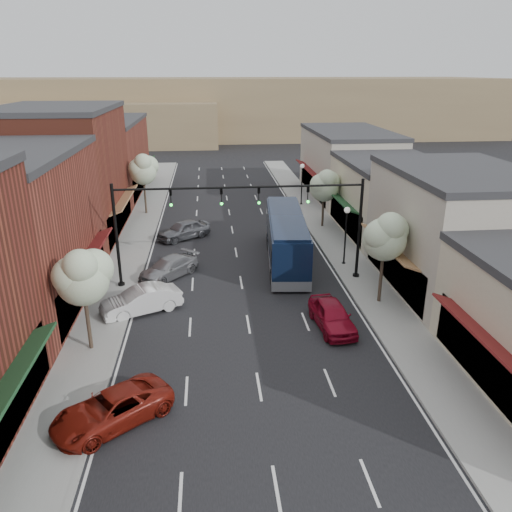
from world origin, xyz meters
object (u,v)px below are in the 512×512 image
object	(u,v)px
signal_mast_right	(325,215)
parked_car_c	(169,268)
lamp_post_far	(302,178)
parked_car_d	(184,230)
lamp_post_near	(346,226)
tree_right_near	(386,235)
tree_right_far	(325,185)
coach_bus	(286,238)
tree_left_near	(83,275)
red_hatchback	(332,315)
signal_mast_left	(153,220)
parked_car_b	(141,300)
tree_left_far	(143,169)
parked_car_a	(112,409)

from	to	relation	value
signal_mast_right	parked_car_c	size ratio (longest dim) A/B	1.73
lamp_post_far	parked_car_d	bearing A→B (deg)	-140.00
lamp_post_near	tree_right_near	bearing A→B (deg)	-85.23
tree_right_far	coach_bus	distance (m)	9.79
tree_left_near	red_hatchback	xyz separation A→B (m)	(12.88, 1.23, -3.46)
signal_mast_left	lamp_post_far	world-z (taller)	signal_mast_left
coach_bus	parked_car_b	xyz separation A→B (m)	(-9.82, -7.50, -1.11)
parked_car_b	lamp_post_near	bearing A→B (deg)	89.61
signal_mast_right	signal_mast_left	bearing A→B (deg)	180.00
lamp_post_near	tree_left_far	bearing A→B (deg)	136.11
parked_car_c	parked_car_d	bearing A→B (deg)	126.57
tree_left_near	parked_car_a	bearing A→B (deg)	-70.65
tree_left_near	tree_right_far	bearing A→B (deg)	50.31
tree_left_far	lamp_post_far	world-z (taller)	tree_left_far
tree_left_near	lamp_post_near	bearing A→B (deg)	33.33
lamp_post_far	parked_car_d	size ratio (longest dim) A/B	0.95
tree_left_near	parked_car_c	size ratio (longest dim) A/B	1.20
signal_mast_right	lamp_post_near	xyz separation A→B (m)	(2.18, 2.50, -1.62)
coach_bus	parked_car_a	bearing A→B (deg)	-114.25
signal_mast_right	red_hatchback	distance (m)	7.90
parked_car_a	lamp_post_far	bearing A→B (deg)	120.36
coach_bus	tree_right_far	bearing A→B (deg)	65.38
parked_car_c	parked_car_d	xyz separation A→B (m)	(0.70, 8.43, 0.11)
red_hatchback	tree_right_near	bearing A→B (deg)	31.31
signal_mast_left	tree_left_near	bearing A→B (deg)	-108.10
parked_car_b	tree_right_far	bearing A→B (deg)	112.54
tree_left_near	tree_left_far	xyz separation A→B (m)	(-0.00, 26.00, 0.38)
tree_right_far	coach_bus	world-z (taller)	tree_right_far
tree_left_near	parked_car_c	bearing A→B (deg)	70.86
signal_mast_right	parked_car_b	xyz separation A→B (m)	(-11.82, -3.87, -3.84)
signal_mast_right	parked_car_c	world-z (taller)	signal_mast_right
signal_mast_left	tree_right_near	distance (m)	14.55
red_hatchback	parked_car_b	size ratio (longest dim) A/B	0.94
signal_mast_right	parked_car_b	size ratio (longest dim) A/B	1.73
lamp_post_near	tree_right_far	bearing A→B (deg)	86.69
parked_car_b	parked_car_c	size ratio (longest dim) A/B	1.00
coach_bus	parked_car_c	bearing A→B (deg)	-160.79
tree_right_far	parked_car_c	xyz separation A→B (m)	(-13.30, -10.48, -3.30)
tree_left_far	parked_car_c	bearing A→B (deg)	-78.67
parked_car_d	coach_bus	bearing A→B (deg)	16.12
lamp_post_far	tree_right_far	bearing A→B (deg)	-86.12
parked_car_b	coach_bus	bearing A→B (deg)	102.52
tree_left_near	coach_bus	bearing A→B (deg)	44.54
signal_mast_left	tree_left_near	world-z (taller)	signal_mast_left
tree_left_far	parked_car_c	world-z (taller)	tree_left_far
tree_left_far	parked_car_d	distance (m)	9.77
lamp_post_near	parked_car_a	world-z (taller)	lamp_post_near
parked_car_d	parked_car_c	bearing A→B (deg)	-40.13
red_hatchback	parked_car_a	world-z (taller)	red_hatchback
coach_bus	red_hatchback	distance (m)	10.56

